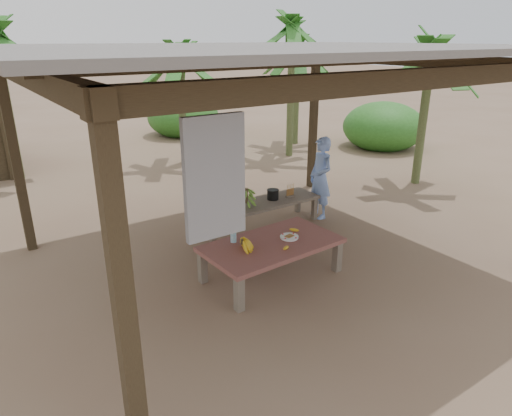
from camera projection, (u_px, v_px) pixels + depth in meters
ground at (267, 258)px, 6.70m from camera, size 80.00×80.00×0.00m
pavilion at (269, 59)px, 5.70m from camera, size 6.60×5.60×2.95m
work_table at (272, 247)px, 6.03m from camera, size 1.84×1.08×0.50m
bench at (259, 206)px, 7.62m from camera, size 2.20×0.62×0.45m
ripe_banana_bunch at (242, 244)px, 5.76m from camera, size 0.33×0.31×0.17m
plate at (289, 237)px, 6.13m from camera, size 0.25×0.25×0.04m
loose_banana_front at (286, 248)px, 5.81m from camera, size 0.15×0.11×0.04m
loose_banana_side at (294, 230)px, 6.35m from camera, size 0.14×0.12×0.04m
water_flask at (233, 233)px, 5.99m from camera, size 0.08×0.08×0.30m
green_banana_stalk at (246, 197)px, 7.40m from camera, size 0.28×0.28×0.32m
cooking_pot at (273, 195)px, 7.74m from camera, size 0.19×0.19×0.17m
skewer_rack at (290, 190)px, 7.84m from camera, size 0.18×0.08×0.24m
woman at (321, 178)px, 8.01m from camera, size 0.43×0.58×1.45m
banana_plant_ne at (292, 37)px, 11.47m from camera, size 1.80×1.80×3.55m
banana_plant_n at (180, 67)px, 11.00m from camera, size 1.80×1.80×2.86m
banana_plant_e at (430, 63)px, 9.28m from camera, size 1.80×1.80×3.04m
banana_plant_far at (297, 56)px, 13.06m from camera, size 1.80×1.80×3.03m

